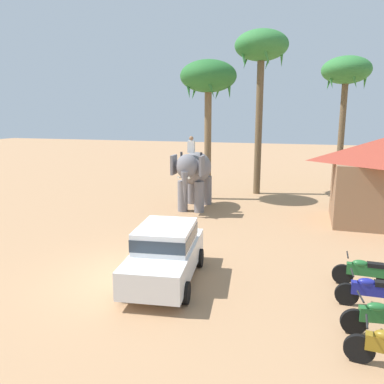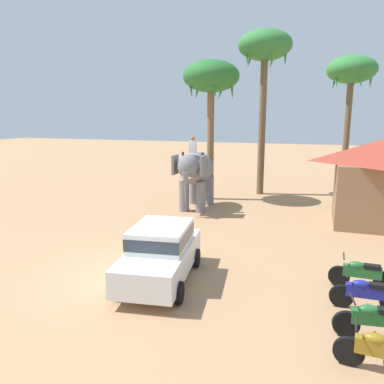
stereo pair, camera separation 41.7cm
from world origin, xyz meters
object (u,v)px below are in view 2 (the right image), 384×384
at_px(elephant_with_mahout, 196,172).
at_px(motorcycle_nearest_camera, 383,351).
at_px(motorcycle_fourth_in_row, 362,274).
at_px(palm_tree_left_of_road, 211,80).
at_px(motorcycle_second_in_row, 375,320).
at_px(palm_tree_far_back, 351,74).
at_px(motorcycle_mid_row, 367,293).
at_px(palm_tree_behind_elephant, 265,52).
at_px(car_sedan_foreground, 161,251).

bearing_deg(elephant_with_mahout, motorcycle_nearest_camera, -56.12).
distance_m(motorcycle_fourth_in_row, palm_tree_left_of_road, 14.16).
relative_size(motorcycle_second_in_row, palm_tree_far_back, 0.21).
height_order(motorcycle_mid_row, motorcycle_fourth_in_row, same).
bearing_deg(palm_tree_left_of_road, motorcycle_nearest_camera, -61.37).
height_order(motorcycle_mid_row, palm_tree_far_back, palm_tree_far_back).
relative_size(elephant_with_mahout, palm_tree_far_back, 0.45).
distance_m(elephant_with_mahout, palm_tree_left_of_road, 5.51).
bearing_deg(palm_tree_left_of_road, palm_tree_behind_elephant, 44.09).
height_order(motorcycle_second_in_row, palm_tree_left_of_road, palm_tree_left_of_road).
distance_m(elephant_with_mahout, motorcycle_fourth_in_row, 10.79).
xyz_separation_m(motorcycle_mid_row, palm_tree_far_back, (0.08, 17.99, 7.12)).
xyz_separation_m(elephant_with_mahout, motorcycle_second_in_row, (7.63, -10.17, -1.53)).
xyz_separation_m(motorcycle_nearest_camera, palm_tree_far_back, (0.03, 20.51, 7.12)).
relative_size(palm_tree_behind_elephant, palm_tree_left_of_road, 1.24).
height_order(elephant_with_mahout, palm_tree_far_back, palm_tree_far_back).
bearing_deg(motorcycle_mid_row, palm_tree_far_back, 89.73).
relative_size(motorcycle_nearest_camera, motorcycle_mid_row, 1.00).
height_order(motorcycle_second_in_row, palm_tree_behind_elephant, palm_tree_behind_elephant).
bearing_deg(palm_tree_behind_elephant, motorcycle_second_in_row, -71.73).
bearing_deg(palm_tree_behind_elephant, elephant_with_mahout, -116.98).
distance_m(elephant_with_mahout, palm_tree_far_back, 13.17).
xyz_separation_m(elephant_with_mahout, palm_tree_behind_elephant, (2.59, 5.09, 6.64)).
xyz_separation_m(car_sedan_foreground, motorcycle_fourth_in_row, (5.64, 1.35, -0.46)).
relative_size(car_sedan_foreground, motorcycle_mid_row, 2.39).
xyz_separation_m(motorcycle_second_in_row, palm_tree_left_of_road, (-7.61, 12.76, 6.39)).
bearing_deg(elephant_with_mahout, palm_tree_far_back, 50.03).
xyz_separation_m(motorcycle_second_in_row, palm_tree_behind_elephant, (-5.04, 15.26, 8.17)).
bearing_deg(car_sedan_foreground, motorcycle_nearest_camera, -23.36).
bearing_deg(elephant_with_mahout, palm_tree_behind_elephant, 63.02).
bearing_deg(motorcycle_nearest_camera, palm_tree_far_back, 89.92).
bearing_deg(motorcycle_fourth_in_row, car_sedan_foreground, -166.49).
height_order(motorcycle_nearest_camera, motorcycle_second_in_row, same).
relative_size(car_sedan_foreground, motorcycle_nearest_camera, 2.39).
height_order(motorcycle_fourth_in_row, palm_tree_behind_elephant, palm_tree_behind_elephant).
xyz_separation_m(car_sedan_foreground, motorcycle_second_in_row, (5.71, -1.27, -0.46)).
xyz_separation_m(elephant_with_mahout, palm_tree_far_back, (7.66, 9.14, 5.59)).
xyz_separation_m(motorcycle_nearest_camera, motorcycle_second_in_row, (-0.01, 1.20, 0.00)).
distance_m(motorcycle_nearest_camera, motorcycle_second_in_row, 1.20).
relative_size(palm_tree_left_of_road, palm_tree_far_back, 0.91).
height_order(elephant_with_mahout, motorcycle_mid_row, elephant_with_mahout).
relative_size(motorcycle_nearest_camera, palm_tree_left_of_road, 0.23).
xyz_separation_m(motorcycle_mid_row, palm_tree_behind_elephant, (-4.99, 13.93, 8.17)).
bearing_deg(palm_tree_behind_elephant, palm_tree_left_of_road, -135.91).
xyz_separation_m(car_sedan_foreground, elephant_with_mahout, (-1.92, 8.90, 1.06)).
bearing_deg(palm_tree_behind_elephant, palm_tree_far_back, 38.63).
xyz_separation_m(motorcycle_nearest_camera, motorcycle_mid_row, (-0.06, 2.52, 0.00)).
distance_m(car_sedan_foreground, motorcycle_fourth_in_row, 5.82).
distance_m(motorcycle_nearest_camera, motorcycle_mid_row, 2.52).
height_order(motorcycle_mid_row, palm_tree_behind_elephant, palm_tree_behind_elephant).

